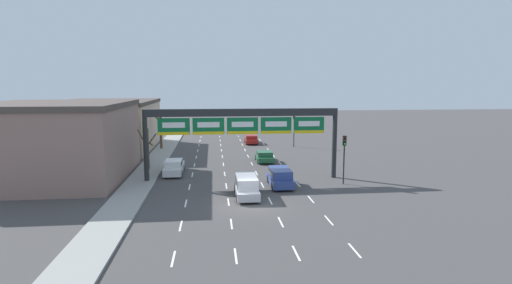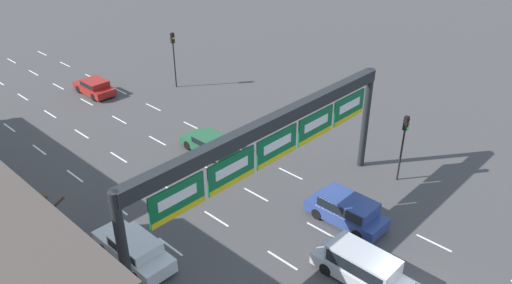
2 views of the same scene
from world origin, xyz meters
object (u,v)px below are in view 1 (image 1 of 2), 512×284
object	(u,v)px
sign_gantry	(242,122)
suv_blue	(280,176)
tree_bare_closest	(148,147)
tree_bare_second	(160,128)
car_red	(251,139)
car_white	(174,167)
car_green	(264,156)
suv_silver	(246,185)
traffic_light_mid_block	(294,123)
traffic_light_near_gantry	(344,150)

from	to	relation	value
sign_gantry	suv_blue	world-z (taller)	sign_gantry
tree_bare_closest	tree_bare_second	bearing A→B (deg)	91.73
car_red	car_white	bearing A→B (deg)	-115.77
car_green	tree_bare_second	bearing A→B (deg)	141.59
car_white	car_red	world-z (taller)	car_white
suv_silver	traffic_light_mid_block	bearing A→B (deg)	70.35
suv_silver	tree_bare_closest	xyz separation A→B (m)	(-9.61, 11.18, 1.58)
suv_blue	traffic_light_mid_block	world-z (taller)	traffic_light_mid_block
suv_silver	car_white	world-z (taller)	suv_silver
suv_blue	car_red	xyz separation A→B (m)	(-0.11, 26.48, -0.18)
suv_blue	car_red	distance (m)	26.48
car_green	suv_silver	bearing A→B (deg)	-102.89
traffic_light_near_gantry	tree_bare_second	bearing A→B (deg)	131.11
traffic_light_mid_block	car_green	bearing A→B (deg)	-117.84
car_white	traffic_light_mid_block	world-z (taller)	traffic_light_mid_block
sign_gantry	tree_bare_closest	distance (m)	11.48
suv_blue	tree_bare_closest	bearing A→B (deg)	148.04
sign_gantry	traffic_light_near_gantry	world-z (taller)	sign_gantry
car_red	sign_gantry	bearing A→B (deg)	-97.42
car_green	car_red	bearing A→B (deg)	90.61
sign_gantry	car_white	distance (m)	8.93
tree_bare_closest	traffic_light_mid_block	bearing A→B (deg)	37.72
suv_silver	car_green	size ratio (longest dim) A/B	1.16
suv_silver	car_white	distance (m)	11.29
suv_blue	car_white	distance (m)	11.66
car_green	traffic_light_near_gantry	size ratio (longest dim) A/B	0.91
car_green	traffic_light_near_gantry	bearing A→B (deg)	-62.84
suv_blue	traffic_light_mid_block	size ratio (longest dim) A/B	0.90
traffic_light_near_gantry	tree_bare_second	size ratio (longest dim) A/B	0.84
car_green	car_red	size ratio (longest dim) A/B	0.97
sign_gantry	tree_bare_closest	xyz separation A→B (m)	(-9.72, 5.28, -3.07)
car_green	traffic_light_near_gantry	xyz separation A→B (m)	(5.89, -11.48, 2.53)
traffic_light_near_gantry	car_white	bearing A→B (deg)	159.83
car_white	tree_bare_closest	bearing A→B (deg)	144.11
traffic_light_mid_block	tree_bare_closest	distance (m)	23.77
suv_blue	traffic_light_mid_block	xyz separation A→B (m)	(5.86, 22.59, 2.66)
traffic_light_near_gantry	car_green	bearing A→B (deg)	117.16
car_white	traffic_light_near_gantry	distance (m)	17.17
sign_gantry	car_red	bearing A→B (deg)	82.58
tree_bare_closest	tree_bare_second	world-z (taller)	tree_bare_second
car_white	suv_silver	bearing A→B (deg)	-53.56
car_white	traffic_light_near_gantry	bearing A→B (deg)	-20.17
sign_gantry	traffic_light_mid_block	xyz separation A→B (m)	(9.06, 19.80, -2.04)
suv_silver	tree_bare_second	xyz separation A→B (m)	(-10.03, 25.32, 2.14)
tree_bare_second	traffic_light_near_gantry	bearing A→B (deg)	-48.89
sign_gantry	tree_bare_second	world-z (taller)	sign_gantry
car_green	tree_bare_second	xyz separation A→B (m)	(-13.39, 10.62, 2.41)
suv_silver	car_red	world-z (taller)	suv_silver
car_white	tree_bare_closest	size ratio (longest dim) A/B	1.12
traffic_light_near_gantry	suv_blue	bearing A→B (deg)	-179.03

